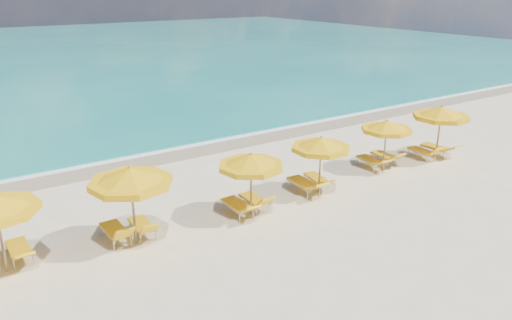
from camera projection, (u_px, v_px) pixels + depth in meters
ground_plane at (278, 201)px, 18.58m from camera, size 120.00×120.00×0.00m
ocean at (27, 55)px, 56.15m from camera, size 120.00×80.00×0.30m
wet_sand_band at (189, 150)px, 24.38m from camera, size 120.00×2.60×0.01m
foam_line at (182, 145)px, 25.00m from camera, size 120.00×1.20×0.03m
whitecap_near at (20, 124)px, 28.74m from camera, size 14.00×0.36×0.05m
whitecap_far at (186, 81)px, 41.56m from camera, size 18.00×0.30×0.05m
umbrella_1 at (130, 178)px, 14.88m from camera, size 2.94×2.94×2.59m
umbrella_2 at (251, 162)px, 16.87m from camera, size 2.69×2.69×2.31m
umbrella_3 at (321, 144)px, 18.73m from camera, size 2.93×2.93×2.30m
umbrella_4 at (387, 127)px, 21.35m from camera, size 2.69×2.69×2.21m
umbrella_5 at (441, 113)px, 22.40m from camera, size 3.17×3.17×2.53m
lounger_0_right at (20, 253)px, 14.61m from camera, size 0.61×1.78×0.71m
lounger_1_left at (116, 235)px, 15.64m from camera, size 0.64×1.77×0.88m
lounger_1_right at (142, 229)px, 16.04m from camera, size 0.66×1.69×0.79m
lounger_2_left at (238, 209)px, 17.44m from camera, size 0.65×1.84×0.77m
lounger_2_right at (255, 203)px, 17.96m from camera, size 0.62×1.67×0.80m
lounger_3_left at (304, 187)px, 19.29m from camera, size 0.72×1.98×0.79m
lounger_3_right at (317, 181)px, 19.93m from camera, size 0.87×1.76×0.62m
lounger_4_left at (371, 163)px, 21.85m from camera, size 0.86×1.89×0.74m
lounger_4_right at (385, 159)px, 22.49m from camera, size 0.72×1.76×0.74m
lounger_5_left at (422, 154)px, 23.06m from camera, size 0.67×1.71×0.81m
lounger_5_right at (436, 150)px, 23.58m from camera, size 0.74×1.87×0.72m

